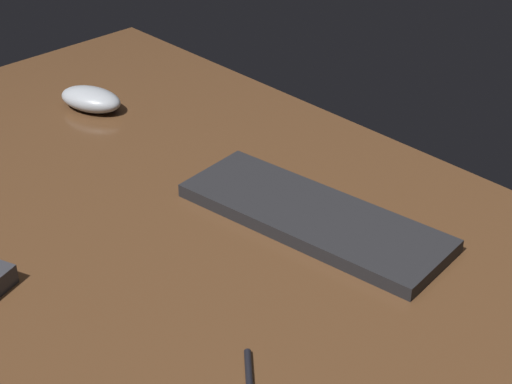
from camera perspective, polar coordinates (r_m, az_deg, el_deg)
The scene contains 3 objects.
desk at distance 110.38cm, azimuth -4.35°, elevation -3.97°, with size 140.00×84.00×2.00cm, color #4C301C.
keyboard at distance 113.35cm, azimuth 3.92°, elevation -1.70°, with size 37.68×13.03×1.90cm, color black.
computer_mouse at distance 145.97cm, azimuth -11.13°, elevation 6.19°, with size 11.43×6.30×3.85cm, color #999EA5.
Camera 1 is at (70.65, -55.83, 64.84)cm, focal length 59.00 mm.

